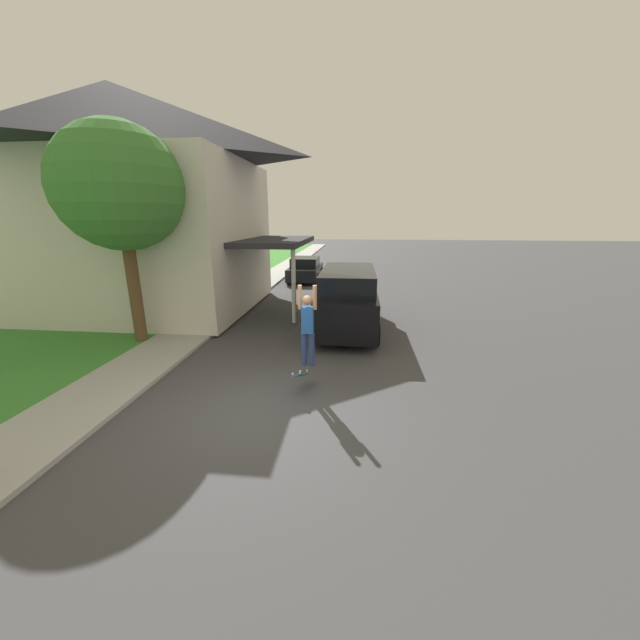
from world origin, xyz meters
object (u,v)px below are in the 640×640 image
Objects in this scene: lawn_tree_far at (229,195)px; skateboarder at (308,325)px; skateboard at (301,375)px; suv_parked at (348,299)px; lawn_tree_near at (120,188)px; car_down_street at (306,269)px.

lawn_tree_far is 13.83m from skateboarder.
suv_parked is at bearing 79.39° from skateboard.
skateboard is at bearing -146.39° from skateboarder.
lawn_tree_far is 1.39× the size of suv_parked.
lawn_tree_near is 7.41m from skateboard.
car_down_street is at bearing 73.83° from lawn_tree_near.
skateboard is at bearing -100.61° from suv_parked.
lawn_tree_near is 1.51× the size of car_down_street.
skateboard is at bearing -26.21° from lawn_tree_near.
car_down_street is (-2.91, 9.92, -0.42)m from suv_parked.
lawn_tree_far is (-0.23, 9.45, 0.36)m from lawn_tree_near.
lawn_tree_near is 7.56m from suv_parked.
car_down_street is 14.84m from skateboard.
lawn_tree_near is at bearing 155.25° from skateboarder.
skateboard is (5.49, -2.70, -4.18)m from lawn_tree_near.
car_down_street is at bearing 34.45° from lawn_tree_far.
lawn_tree_far reaches higher than skateboarder.
suv_parked is (6.39, 2.07, -3.47)m from lawn_tree_near.
skateboarder is at bearing -99.02° from suv_parked.
skateboard is (-0.15, -0.10, -1.13)m from skateboarder.
car_down_street is 2.29× the size of skateboarder.
skateboarder is at bearing -24.75° from lawn_tree_near.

